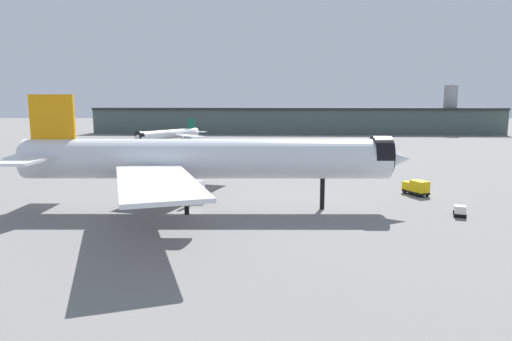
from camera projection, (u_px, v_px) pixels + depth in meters
name	position (u px, v px, depth m)	size (l,w,h in m)	color
ground	(188.00, 212.00, 74.59)	(900.00, 900.00, 0.00)	slate
airliner_near_gate	(205.00, 160.00, 75.27)	(69.65, 63.70, 19.50)	silver
airliner_far_taxiway	(169.00, 134.00, 186.69)	(31.42, 35.03, 11.12)	white
terminal_building	(298.00, 120.00, 262.24)	(235.79, 29.15, 27.97)	#475651
service_truck_front	(416.00, 187.00, 87.94)	(4.33, 5.96, 3.00)	black
baggage_tug_wing	(460.00, 210.00, 71.59)	(2.76, 3.55, 1.85)	black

